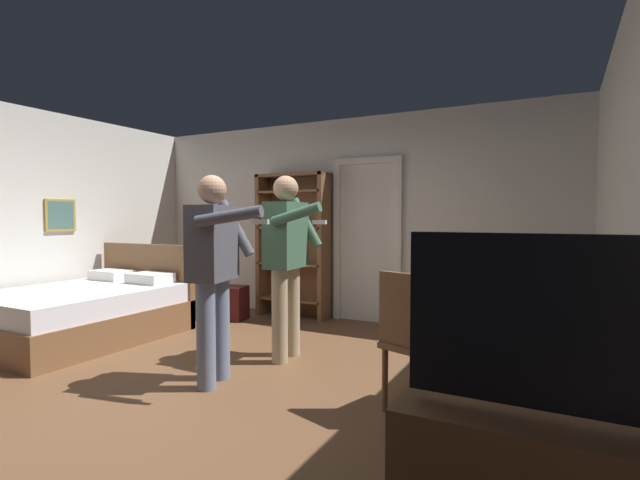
{
  "coord_description": "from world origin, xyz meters",
  "views": [
    {
      "loc": [
        2.64,
        -2.94,
        1.36
      ],
      "look_at": [
        0.86,
        0.45,
        1.17
      ],
      "focal_mm": 25.91,
      "sensor_mm": 36.0,
      "label": 1
    }
  ],
  "objects_px": {
    "bed": "(86,311)",
    "bottle_on_table": "(522,304)",
    "bookshelf": "(294,240)",
    "laptop": "(495,308)",
    "tv_flatscreen": "(559,475)",
    "person_striped_shirt": "(287,252)",
    "side_table": "(500,349)",
    "suitcase_dark": "(229,303)",
    "wooden_chair": "(414,336)",
    "person_blue_shirt": "(214,263)"
  },
  "relations": [
    {
      "from": "bed",
      "to": "bottle_on_table",
      "type": "height_order",
      "value": "bed"
    },
    {
      "from": "bookshelf",
      "to": "laptop",
      "type": "distance_m",
      "value": 3.58
    },
    {
      "from": "tv_flatscreen",
      "to": "person_striped_shirt",
      "type": "bearing_deg",
      "value": 142.41
    },
    {
      "from": "laptop",
      "to": "bottle_on_table",
      "type": "height_order",
      "value": "bottle_on_table"
    },
    {
      "from": "side_table",
      "to": "suitcase_dark",
      "type": "relative_size",
      "value": 1.52
    },
    {
      "from": "bookshelf",
      "to": "suitcase_dark",
      "type": "distance_m",
      "value": 1.21
    },
    {
      "from": "wooden_chair",
      "to": "person_blue_shirt",
      "type": "bearing_deg",
      "value": -173.68
    },
    {
      "from": "person_blue_shirt",
      "to": "person_striped_shirt",
      "type": "distance_m",
      "value": 0.86
    },
    {
      "from": "person_striped_shirt",
      "to": "suitcase_dark",
      "type": "distance_m",
      "value": 2.11
    },
    {
      "from": "bottle_on_table",
      "to": "wooden_chair",
      "type": "height_order",
      "value": "wooden_chair"
    },
    {
      "from": "side_table",
      "to": "tv_flatscreen",
      "type": "bearing_deg",
      "value": -75.03
    },
    {
      "from": "tv_flatscreen",
      "to": "bottle_on_table",
      "type": "xyz_separation_m",
      "value": [
        -0.23,
        1.3,
        0.42
      ]
    },
    {
      "from": "side_table",
      "to": "bed",
      "type": "bearing_deg",
      "value": 179.88
    },
    {
      "from": "tv_flatscreen",
      "to": "bottle_on_table",
      "type": "relative_size",
      "value": 5.52
    },
    {
      "from": "tv_flatscreen",
      "to": "laptop",
      "type": "distance_m",
      "value": 1.44
    },
    {
      "from": "bed",
      "to": "tv_flatscreen",
      "type": "xyz_separation_m",
      "value": [
        4.74,
        -1.39,
        0.08
      ]
    },
    {
      "from": "side_table",
      "to": "laptop",
      "type": "distance_m",
      "value": 0.29
    },
    {
      "from": "bed",
      "to": "bookshelf",
      "type": "xyz_separation_m",
      "value": [
        1.48,
        2.09,
        0.75
      ]
    },
    {
      "from": "bed",
      "to": "person_blue_shirt",
      "type": "relative_size",
      "value": 1.16
    },
    {
      "from": "bed",
      "to": "person_striped_shirt",
      "type": "relative_size",
      "value": 1.13
    },
    {
      "from": "bookshelf",
      "to": "side_table",
      "type": "bearing_deg",
      "value": -36.03
    },
    {
      "from": "suitcase_dark",
      "to": "bed",
      "type": "bearing_deg",
      "value": -126.72
    },
    {
      "from": "bed",
      "to": "person_blue_shirt",
      "type": "height_order",
      "value": "person_blue_shirt"
    },
    {
      "from": "wooden_chair",
      "to": "person_striped_shirt",
      "type": "xyz_separation_m",
      "value": [
        -1.43,
        0.66,
        0.49
      ]
    },
    {
      "from": "wooden_chair",
      "to": "person_striped_shirt",
      "type": "distance_m",
      "value": 1.65
    },
    {
      "from": "bottle_on_table",
      "to": "person_striped_shirt",
      "type": "bearing_deg",
      "value": 166.77
    },
    {
      "from": "wooden_chair",
      "to": "person_blue_shirt",
      "type": "distance_m",
      "value": 1.67
    },
    {
      "from": "wooden_chair",
      "to": "side_table",
      "type": "bearing_deg",
      "value": 25.26
    },
    {
      "from": "bottle_on_table",
      "to": "person_striped_shirt",
      "type": "relative_size",
      "value": 0.13
    },
    {
      "from": "tv_flatscreen",
      "to": "person_blue_shirt",
      "type": "distance_m",
      "value": 2.75
    },
    {
      "from": "side_table",
      "to": "bottle_on_table",
      "type": "height_order",
      "value": "bottle_on_table"
    },
    {
      "from": "side_table",
      "to": "suitcase_dark",
      "type": "distance_m",
      "value": 3.89
    },
    {
      "from": "side_table",
      "to": "laptop",
      "type": "bearing_deg",
      "value": -124.54
    },
    {
      "from": "side_table",
      "to": "bottle_on_table",
      "type": "bearing_deg",
      "value": -29.74
    },
    {
      "from": "side_table",
      "to": "person_blue_shirt",
      "type": "relative_size",
      "value": 0.41
    },
    {
      "from": "tv_flatscreen",
      "to": "side_table",
      "type": "relative_size",
      "value": 1.86
    },
    {
      "from": "bed",
      "to": "wooden_chair",
      "type": "distance_m",
      "value": 3.86
    },
    {
      "from": "bed",
      "to": "person_striped_shirt",
      "type": "xyz_separation_m",
      "value": [
        2.41,
        0.41,
        0.73
      ]
    },
    {
      "from": "person_blue_shirt",
      "to": "suitcase_dark",
      "type": "bearing_deg",
      "value": 126.23
    },
    {
      "from": "bookshelf",
      "to": "laptop",
      "type": "xyz_separation_m",
      "value": [
        2.86,
        -2.14,
        -0.3
      ]
    },
    {
      "from": "suitcase_dark",
      "to": "tv_flatscreen",
      "type": "bearing_deg",
      "value": -45.23
    },
    {
      "from": "tv_flatscreen",
      "to": "wooden_chair",
      "type": "bearing_deg",
      "value": 128.52
    },
    {
      "from": "bookshelf",
      "to": "person_blue_shirt",
      "type": "relative_size",
      "value": 1.15
    },
    {
      "from": "bookshelf",
      "to": "person_striped_shirt",
      "type": "height_order",
      "value": "bookshelf"
    },
    {
      "from": "bed",
      "to": "bookshelf",
      "type": "height_order",
      "value": "bookshelf"
    },
    {
      "from": "bookshelf",
      "to": "bottle_on_table",
      "type": "distance_m",
      "value": 3.74
    },
    {
      "from": "side_table",
      "to": "wooden_chair",
      "type": "height_order",
      "value": "wooden_chair"
    },
    {
      "from": "bed",
      "to": "side_table",
      "type": "xyz_separation_m",
      "value": [
        4.37,
        -0.01,
        0.16
      ]
    },
    {
      "from": "wooden_chair",
      "to": "laptop",
      "type": "bearing_deg",
      "value": 22.47
    },
    {
      "from": "person_striped_shirt",
      "to": "laptop",
      "type": "bearing_deg",
      "value": -13.32
    }
  ]
}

